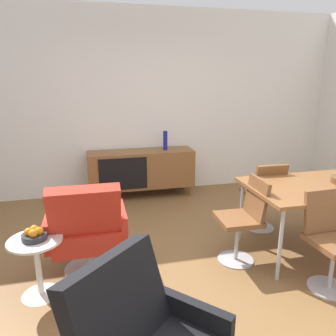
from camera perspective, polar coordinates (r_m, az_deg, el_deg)
The scene contains 11 objects.
ground_plane at distance 3.14m, azimuth 3.90°, elevation -19.22°, with size 8.32×8.32×0.00m, color brown.
wall_back at distance 5.13m, azimuth -4.63°, elevation 11.21°, with size 6.80×0.12×2.80m, color white.
sideboard at distance 4.99m, azimuth -4.76°, elevation -0.14°, with size 1.60×0.45×0.72m.
vase_cobalt at distance 4.96m, azimuth -0.48°, elevation 4.88°, with size 0.07×0.07×0.29m.
dining_table at distance 3.70m, azimuth 25.91°, elevation -3.20°, with size 1.60×0.90×0.74m.
dining_chair_back_left at distance 4.00m, azimuth 16.59°, elevation -4.32°, with size 0.41×0.44×0.86m.
dining_chair_front_left at distance 3.17m, azimuth 26.74°, elevation -10.82°, with size 0.42×0.44×0.86m.
dining_chair_near_window at distance 3.30m, azimuth 13.25°, elevation -8.40°, with size 0.43×0.41×0.86m.
lounge_chair_red at distance 3.10m, azimuth -14.14°, elevation -10.21°, with size 0.72×0.66×0.95m.
side_table_round at distance 3.00m, azimuth -22.03°, elevation -14.93°, with size 0.44×0.44×0.52m.
fruit_bowl at distance 2.89m, azimuth -22.53°, elevation -10.78°, with size 0.20×0.20×0.11m.
Camera 1 is at (-0.80, -2.45, 1.79)m, focal length 34.57 mm.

